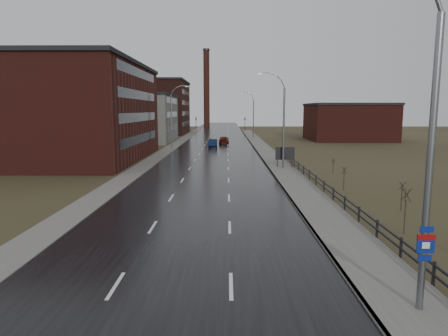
{
  "coord_description": "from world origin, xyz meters",
  "views": [
    {
      "loc": [
        2.13,
        -11.01,
        6.99
      ],
      "look_at": [
        1.93,
        16.33,
        3.0
      ],
      "focal_mm": 32.0,
      "sensor_mm": 36.0,
      "label": 1
    }
  ],
  "objects_px": {
    "streetlight_main": "(422,139)",
    "car_near": "(213,144)",
    "car_far": "(224,140)",
    "billboard": "(285,154)"
  },
  "relations": [
    {
      "from": "streetlight_main",
      "to": "car_near",
      "type": "xyz_separation_m",
      "value": [
        -8.95,
        60.9,
        -5.3
      ]
    },
    {
      "from": "streetlight_main",
      "to": "car_far",
      "type": "xyz_separation_m",
      "value": [
        -6.95,
        69.35,
        -5.25
      ]
    },
    {
      "from": "car_far",
      "to": "billboard",
      "type": "bearing_deg",
      "value": 104.98
    },
    {
      "from": "car_near",
      "to": "streetlight_main",
      "type": "bearing_deg",
      "value": -83.07
    },
    {
      "from": "car_far",
      "to": "car_near",
      "type": "bearing_deg",
      "value": 79.32
    },
    {
      "from": "car_near",
      "to": "car_far",
      "type": "xyz_separation_m",
      "value": [
        2.0,
        8.45,
        0.05
      ]
    },
    {
      "from": "billboard",
      "to": "car_far",
      "type": "relative_size",
      "value": 0.54
    },
    {
      "from": "car_near",
      "to": "billboard",
      "type": "bearing_deg",
      "value": -71.4
    },
    {
      "from": "billboard",
      "to": "car_near",
      "type": "bearing_deg",
      "value": 110.04
    },
    {
      "from": "billboard",
      "to": "car_near",
      "type": "xyz_separation_m",
      "value": [
        -9.58,
        26.28,
        -0.97
      ]
    }
  ]
}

